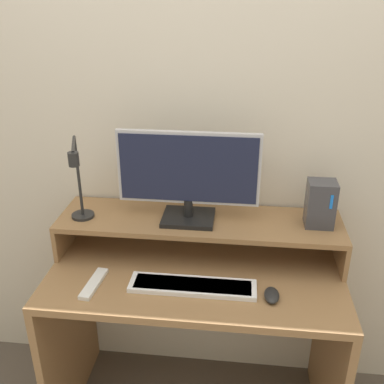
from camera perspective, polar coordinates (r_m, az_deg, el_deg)
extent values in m
cube|color=beige|center=(1.90, 1.59, 7.81)|extent=(6.00, 0.05, 2.50)
cube|color=olive|center=(1.82, 0.46, -10.47)|extent=(1.17, 0.59, 0.03)
cube|color=olive|center=(2.18, -15.30, -17.38)|extent=(0.03, 0.59, 0.74)
cube|color=olive|center=(2.10, 17.00, -19.66)|extent=(0.03, 0.59, 0.74)
cube|color=olive|center=(2.02, -15.50, -4.70)|extent=(0.02, 0.30, 0.14)
cube|color=olive|center=(1.93, 18.23, -6.56)|extent=(0.02, 0.30, 0.14)
cube|color=olive|center=(1.86, 0.96, -3.71)|extent=(1.17, 0.30, 0.02)
cube|color=black|center=(1.84, -0.46, -3.26)|extent=(0.21, 0.18, 0.02)
cylinder|color=black|center=(1.82, -0.46, -2.02)|extent=(0.04, 0.04, 0.07)
cube|color=#B7B7BC|center=(1.75, -0.46, 3.06)|extent=(0.56, 0.02, 0.30)
cube|color=#191E38|center=(1.74, -0.51, 2.92)|extent=(0.54, 0.01, 0.27)
cylinder|color=black|center=(1.92, -13.67, -2.89)|extent=(0.09, 0.09, 0.01)
cylinder|color=black|center=(1.85, -14.20, 1.86)|extent=(0.01, 0.01, 0.33)
cylinder|color=black|center=(1.70, -14.83, 5.88)|extent=(0.07, 0.17, 0.01)
cylinder|color=black|center=(1.63, -14.81, 4.05)|extent=(0.04, 0.04, 0.05)
cube|color=#3D3D42|center=(1.83, 16.00, -1.45)|extent=(0.11, 0.10, 0.19)
cube|color=#1972F2|center=(1.78, 17.30, -1.23)|extent=(0.01, 0.00, 0.06)
cube|color=white|center=(1.72, -0.09, -11.85)|extent=(0.48, 0.11, 0.02)
cube|color=silver|center=(1.72, -0.09, -11.71)|extent=(0.44, 0.09, 0.01)
ellipsoid|color=black|center=(1.69, 10.08, -12.77)|extent=(0.06, 0.09, 0.03)
cube|color=white|center=(1.77, -12.37, -11.29)|extent=(0.06, 0.19, 0.02)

